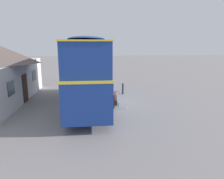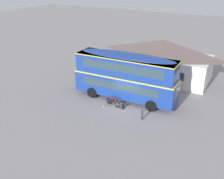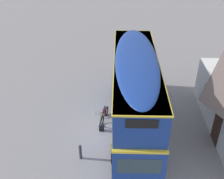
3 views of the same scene
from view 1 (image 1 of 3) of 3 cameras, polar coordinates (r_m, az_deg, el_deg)
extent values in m
plane|color=gray|center=(15.95, -1.90, -3.37)|extent=(120.00, 120.00, 0.00)
cylinder|color=black|center=(18.27, -10.27, 0.26)|extent=(1.10, 0.30, 1.10)
cylinder|color=black|center=(18.25, -2.79, 0.43)|extent=(1.10, 0.30, 1.10)
cylinder|color=black|center=(12.09, -12.32, -6.17)|extent=(1.10, 0.30, 1.10)
cylinder|color=black|center=(12.06, -0.95, -5.92)|extent=(1.10, 0.30, 1.10)
cube|color=navy|center=(14.88, -6.67, 1.40)|extent=(10.39, 2.68, 2.10)
cube|color=yellow|center=(14.71, -6.77, 5.53)|extent=(10.41, 2.70, 0.12)
cube|color=navy|center=(14.63, -6.87, 9.34)|extent=(10.08, 2.62, 1.90)
ellipsoid|color=navy|center=(14.61, -6.98, 13.37)|extent=(9.87, 2.57, 0.36)
cube|color=#2D424C|center=(19.93, -6.60, 4.94)|extent=(0.10, 2.05, 0.90)
cube|color=black|center=(19.63, -6.77, 11.65)|extent=(0.08, 1.38, 0.44)
cube|color=#2D424C|center=(14.67, -1.85, 2.51)|extent=(8.07, 0.18, 0.76)
cube|color=#2D424C|center=(14.66, -2.06, 10.01)|extent=(8.49, 0.19, 0.80)
cube|color=#2D424C|center=(14.70, -11.54, 2.28)|extent=(8.07, 0.18, 0.76)
cube|color=#2D424C|center=(14.69, -11.70, 9.77)|extent=(8.49, 0.19, 0.80)
cube|color=yellow|center=(14.61, -6.97, 12.90)|extent=(10.19, 2.71, 0.08)
torus|color=black|center=(15.36, 0.95, -2.68)|extent=(0.68, 0.22, 0.68)
torus|color=black|center=(14.34, 0.50, -3.79)|extent=(0.68, 0.22, 0.68)
cylinder|color=#B2B2B7|center=(15.36, 0.95, -2.68)|extent=(0.07, 0.11, 0.05)
cylinder|color=#B2B2B7|center=(14.34, 0.50, -3.79)|extent=(0.07, 0.11, 0.05)
cylinder|color=maroon|center=(15.02, 0.84, -2.03)|extent=(0.48, 0.14, 0.65)
cylinder|color=maroon|center=(14.87, 0.81, -0.85)|extent=(0.59, 0.16, 0.07)
cylinder|color=maroon|center=(14.73, 0.72, -2.24)|extent=(0.18, 0.07, 0.68)
cylinder|color=maroon|center=(14.61, 0.62, -3.60)|extent=(0.55, 0.15, 0.09)
cylinder|color=maroon|center=(14.46, 0.60, -2.40)|extent=(0.43, 0.12, 0.62)
cylinder|color=maroon|center=(15.26, 0.94, -1.68)|extent=(0.10, 0.05, 0.57)
cylinder|color=black|center=(15.15, 0.94, -0.48)|extent=(0.12, 0.46, 0.03)
ellipsoid|color=black|center=(14.55, 0.68, -0.95)|extent=(0.28, 0.15, 0.06)
cube|color=black|center=(14.34, 1.15, -3.71)|extent=(0.30, 0.20, 0.32)
cylinder|color=green|center=(15.02, 0.84, -2.03)|extent=(0.07, 0.07, 0.18)
cube|color=black|center=(15.91, 0.71, -2.49)|extent=(0.24, 0.30, 0.49)
ellipsoid|color=black|center=(15.85, 0.71, -1.64)|extent=(0.23, 0.29, 0.10)
cube|color=black|center=(16.05, 0.69, -2.63)|extent=(0.05, 0.20, 0.17)
cylinder|color=black|center=(15.80, 0.44, -2.61)|extent=(0.04, 0.04, 0.39)
cylinder|color=black|center=(15.80, 1.02, -2.60)|extent=(0.04, 0.04, 0.39)
cylinder|color=silver|center=(14.40, 3.85, -4.74)|extent=(0.07, 0.07, 0.20)
cylinder|color=black|center=(14.37, 3.86, -4.31)|extent=(0.04, 0.04, 0.03)
cylinder|color=green|center=(14.74, 1.79, -4.24)|extent=(0.07, 0.07, 0.23)
cylinder|color=black|center=(14.70, 1.80, -3.76)|extent=(0.04, 0.04, 0.02)
cube|color=#3D2319|center=(17.11, -22.62, 0.37)|extent=(1.10, 0.05, 2.10)
cube|color=#2D424C|center=(14.49, -25.85, 0.32)|extent=(1.10, 0.05, 0.90)
cube|color=#2D424C|center=(19.58, -20.50, 3.66)|extent=(1.10, 0.05, 0.90)
cylinder|color=#333338|center=(18.30, 2.97, 0.06)|extent=(0.16, 0.16, 0.85)
sphere|color=#333338|center=(18.21, 2.99, 1.49)|extent=(0.16, 0.16, 0.16)
camera|label=2|loc=(34.58, 38.63, 23.27)|focal=43.54mm
camera|label=3|loc=(29.37, -4.85, 26.02)|focal=43.97mm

